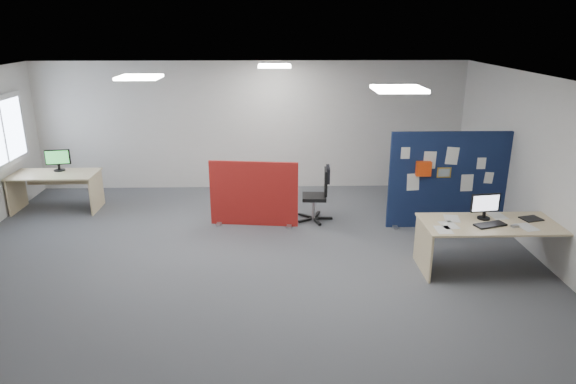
{
  "coord_description": "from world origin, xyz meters",
  "views": [
    {
      "loc": [
        0.48,
        -7.26,
        3.44
      ],
      "look_at": [
        0.68,
        0.09,
        1.0
      ],
      "focal_mm": 32.0,
      "sensor_mm": 36.0,
      "label": 1
    }
  ],
  "objects_px": {
    "monitor_second": "(58,159)",
    "navy_divider": "(447,180)",
    "office_chair": "(320,191)",
    "red_divider": "(254,194)",
    "second_desk": "(56,182)",
    "monitor_main": "(485,205)",
    "main_desk": "(490,232)"
  },
  "relations": [
    {
      "from": "second_desk",
      "to": "monitor_second",
      "type": "relative_size",
      "value": 3.45
    },
    {
      "from": "monitor_second",
      "to": "office_chair",
      "type": "relative_size",
      "value": 0.46
    },
    {
      "from": "red_divider",
      "to": "monitor_second",
      "type": "xyz_separation_m",
      "value": [
        -3.76,
        1.07,
        0.39
      ]
    },
    {
      "from": "monitor_main",
      "to": "monitor_second",
      "type": "bearing_deg",
      "value": 151.22
    },
    {
      "from": "red_divider",
      "to": "monitor_second",
      "type": "relative_size",
      "value": 3.41
    },
    {
      "from": "monitor_second",
      "to": "navy_divider",
      "type": "bearing_deg",
      "value": -19.22
    },
    {
      "from": "navy_divider",
      "to": "office_chair",
      "type": "relative_size",
      "value": 2.08
    },
    {
      "from": "main_desk",
      "to": "second_desk",
      "type": "bearing_deg",
      "value": 159.53
    },
    {
      "from": "second_desk",
      "to": "monitor_main",
      "type": "bearing_deg",
      "value": -19.82
    },
    {
      "from": "main_desk",
      "to": "monitor_main",
      "type": "bearing_deg",
      "value": 120.26
    },
    {
      "from": "navy_divider",
      "to": "main_desk",
      "type": "bearing_deg",
      "value": -86.0
    },
    {
      "from": "main_desk",
      "to": "navy_divider",
      "type": "bearing_deg",
      "value": 94.0
    },
    {
      "from": "monitor_main",
      "to": "monitor_second",
      "type": "relative_size",
      "value": 0.96
    },
    {
      "from": "navy_divider",
      "to": "monitor_second",
      "type": "bearing_deg",
      "value": 170.22
    },
    {
      "from": "monitor_main",
      "to": "office_chair",
      "type": "xyz_separation_m",
      "value": [
        -2.21,
        1.88,
        -0.38
      ]
    },
    {
      "from": "red_divider",
      "to": "navy_divider",
      "type": "bearing_deg",
      "value": 4.15
    },
    {
      "from": "second_desk",
      "to": "office_chair",
      "type": "height_order",
      "value": "office_chair"
    },
    {
      "from": "main_desk",
      "to": "second_desk",
      "type": "distance_m",
      "value": 7.75
    },
    {
      "from": "red_divider",
      "to": "second_desk",
      "type": "height_order",
      "value": "red_divider"
    },
    {
      "from": "second_desk",
      "to": "monitor_second",
      "type": "height_order",
      "value": "monitor_second"
    },
    {
      "from": "office_chair",
      "to": "monitor_second",
      "type": "bearing_deg",
      "value": 173.26
    },
    {
      "from": "monitor_second",
      "to": "monitor_main",
      "type": "bearing_deg",
      "value": -30.41
    },
    {
      "from": "navy_divider",
      "to": "office_chair",
      "type": "height_order",
      "value": "navy_divider"
    },
    {
      "from": "main_desk",
      "to": "second_desk",
      "type": "height_order",
      "value": "same"
    },
    {
      "from": "second_desk",
      "to": "monitor_second",
      "type": "xyz_separation_m",
      "value": [
        0.03,
        0.15,
        0.41
      ]
    },
    {
      "from": "navy_divider",
      "to": "second_desk",
      "type": "distance_m",
      "value": 7.23
    },
    {
      "from": "office_chair",
      "to": "main_desk",
      "type": "bearing_deg",
      "value": -38.05
    },
    {
      "from": "second_desk",
      "to": "office_chair",
      "type": "xyz_separation_m",
      "value": [
        4.98,
        -0.71,
        0.01
      ]
    },
    {
      "from": "second_desk",
      "to": "office_chair",
      "type": "bearing_deg",
      "value": -8.13
    },
    {
      "from": "main_desk",
      "to": "monitor_main",
      "type": "height_order",
      "value": "monitor_main"
    },
    {
      "from": "second_desk",
      "to": "office_chair",
      "type": "distance_m",
      "value": 5.03
    },
    {
      "from": "monitor_second",
      "to": "red_divider",
      "type": "bearing_deg",
      "value": -25.29
    }
  ]
}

